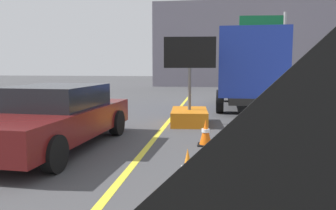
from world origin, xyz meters
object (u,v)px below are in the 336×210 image
box_truck (248,68)px  pickup_car (53,117)px  arrow_board_trailer (189,109)px  traffic_cone_mid_lane (188,173)px  traffic_cone_far_lane (206,133)px  highway_guide_sign (271,39)px

box_truck → pickup_car: (-4.98, -7.87, -1.04)m
arrow_board_trailer → pickup_car: size_ratio=0.55×
pickup_car → traffic_cone_mid_lane: 4.01m
pickup_car → traffic_cone_far_lane: 3.45m
traffic_cone_far_lane → traffic_cone_mid_lane: bearing=-93.3°
highway_guide_sign → traffic_cone_far_lane: (-3.53, -13.55, -3.13)m
arrow_board_trailer → box_truck: box_truck is taller
box_truck → pickup_car: 9.37m
box_truck → traffic_cone_far_lane: (-1.62, -7.21, -1.44)m
box_truck → highway_guide_sign: highway_guide_sign is taller
arrow_board_trailer → traffic_cone_mid_lane: arrow_board_trailer is taller
highway_guide_sign → traffic_cone_far_lane: 14.35m
traffic_cone_mid_lane → traffic_cone_far_lane: size_ratio=1.13×
arrow_board_trailer → traffic_cone_far_lane: (0.58, -2.81, -0.18)m
pickup_car → traffic_cone_mid_lane: (3.19, -2.40, -0.36)m
arrow_board_trailer → traffic_cone_far_lane: 2.88m
traffic_cone_mid_lane → traffic_cone_far_lane: traffic_cone_mid_lane is taller
arrow_board_trailer → pickup_car: bearing=-128.7°
pickup_car → highway_guide_sign: (6.89, 14.21, 2.72)m
traffic_cone_mid_lane → traffic_cone_far_lane: (0.17, 3.06, -0.04)m
traffic_cone_far_lane → arrow_board_trailer: bearing=101.7°
box_truck → pickup_car: size_ratio=1.40×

